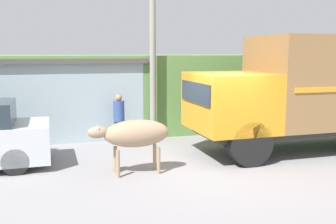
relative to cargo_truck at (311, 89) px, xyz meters
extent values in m
plane|color=gray|center=(-3.50, -0.91, -1.88)|extent=(60.00, 60.00, 0.00)
cube|color=#608C47|center=(-3.50, 5.80, -0.46)|extent=(32.00, 5.62, 2.86)
cube|color=#99ADB7|center=(-6.85, 4.18, -0.58)|extent=(4.77, 2.40, 2.60)
cube|color=#4C4742|center=(-6.85, 4.18, 0.80)|extent=(5.07, 2.70, 0.16)
cube|color=#2D2D2D|center=(-0.28, 0.04, -1.19)|extent=(6.25, 1.98, 0.18)
cube|color=orange|center=(-2.66, 0.04, -0.30)|extent=(2.04, 2.48, 1.61)
cube|color=#232D38|center=(-3.70, 0.04, -0.01)|extent=(0.04, 2.11, 0.56)
cube|color=olive|center=(0.74, 0.04, 0.23)|extent=(4.76, 2.48, 2.66)
cylinder|color=black|center=(-2.56, -0.93, -1.28)|extent=(1.20, 0.55, 1.20)
ellipsoid|color=#9E7F60|center=(-5.54, -0.82, -0.87)|extent=(1.62, 0.67, 0.67)
ellipsoid|color=#9E7F60|center=(-6.47, -0.82, -0.79)|extent=(0.50, 0.29, 0.29)
cone|color=#B7AD93|center=(-6.47, -0.93, -0.64)|extent=(0.06, 0.06, 0.11)
cone|color=#B7AD93|center=(-6.47, -0.70, -0.64)|extent=(0.06, 0.06, 0.11)
cylinder|color=#9E7F60|center=(-6.04, -1.00, -1.55)|extent=(0.09, 0.09, 0.67)
cylinder|color=#9E7F60|center=(-6.04, -0.63, -1.55)|extent=(0.09, 0.09, 0.67)
cylinder|color=#9E7F60|center=(-5.04, -1.00, -1.55)|extent=(0.09, 0.09, 0.67)
cylinder|color=#9E7F60|center=(-5.04, -0.63, -1.55)|extent=(0.09, 0.09, 0.67)
cylinder|color=black|center=(-8.39, 0.00, -1.55)|extent=(0.66, 0.30, 0.66)
cube|color=#38332D|center=(-5.41, 2.44, -1.51)|extent=(0.34, 0.27, 0.76)
cylinder|color=#334C8C|center=(-5.41, 2.44, -0.80)|extent=(0.44, 0.44, 0.66)
sphere|color=#A87A56|center=(-5.41, 2.44, -0.36)|extent=(0.22, 0.22, 0.22)
cylinder|color=gray|center=(-4.20, 2.69, 0.87)|extent=(0.20, 0.20, 5.50)
camera|label=1|loc=(-7.52, -9.99, 1.07)|focal=42.00mm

